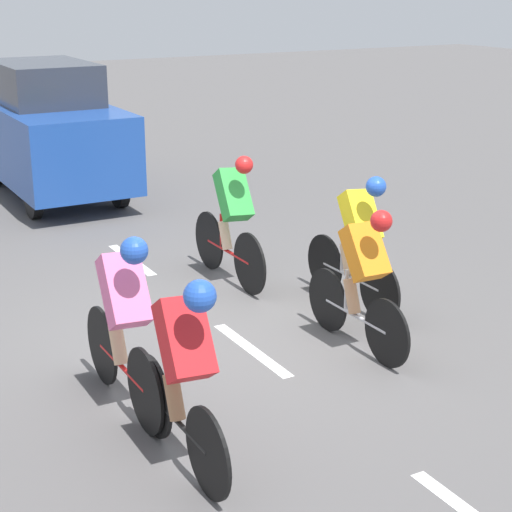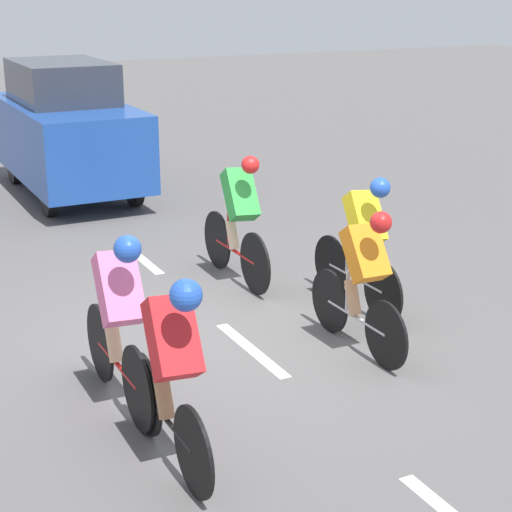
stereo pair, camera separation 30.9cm
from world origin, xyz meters
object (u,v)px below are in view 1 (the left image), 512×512
object	(u,v)px
cyclist_green	(232,217)
support_car	(50,131)
cyclist_pink	(124,319)
cyclist_orange	(362,276)
cyclist_red	(184,367)
cyclist_yellow	(358,238)

from	to	relation	value
cyclist_green	support_car	world-z (taller)	support_car
cyclist_pink	cyclist_orange	size ratio (longest dim) A/B	1.04
cyclist_orange	cyclist_pink	bearing A→B (deg)	1.05
support_car	cyclist_red	bearing A→B (deg)	79.77
cyclist_orange	support_car	size ratio (longest dim) A/B	0.41
cyclist_pink	cyclist_green	size ratio (longest dim) A/B	0.97
cyclist_pink	support_car	size ratio (longest dim) A/B	0.43
support_car	cyclist_orange	bearing A→B (deg)	95.93
cyclist_red	support_car	world-z (taller)	support_car
cyclist_red	cyclist_yellow	bearing A→B (deg)	-145.29
cyclist_green	cyclist_yellow	world-z (taller)	cyclist_green
cyclist_yellow	cyclist_red	world-z (taller)	cyclist_red
cyclist_red	support_car	size ratio (longest dim) A/B	0.41
cyclist_pink	cyclist_yellow	size ratio (longest dim) A/B	1.00
cyclist_orange	cyclist_yellow	distance (m)	1.13
cyclist_red	support_car	bearing A→B (deg)	-100.23
cyclist_yellow	cyclist_red	distance (m)	3.62
cyclist_pink	cyclist_orange	xyz separation A→B (m)	(-2.39, -0.04, -0.06)
cyclist_pink	cyclist_red	xyz separation A→B (m)	(-0.04, 1.07, 0.00)
support_car	cyclist_pink	bearing A→B (deg)	78.06
cyclist_green	support_car	distance (m)	5.28
cyclist_orange	cyclist_red	world-z (taller)	cyclist_red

